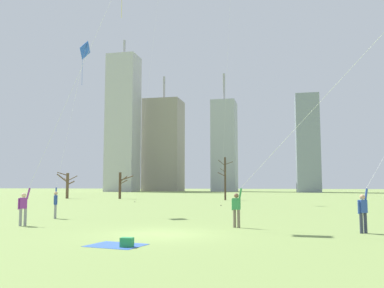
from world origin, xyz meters
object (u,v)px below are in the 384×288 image
object	(u,v)px
kite_flyer_foreground_left_blue	(64,158)
kite_flyer_midfield_right_orange	(267,174)
bare_tree_center	(121,184)
bare_tree_leftmost	(67,184)
kite_flyer_midfield_center_yellow	(54,136)
distant_kite_high_overhead_white	(157,9)
picnic_spot	(122,244)
bare_tree_right_of_center	(225,177)

from	to	relation	value
kite_flyer_foreground_left_blue	kite_flyer_midfield_right_orange	size ratio (longest dim) A/B	0.91
bare_tree_center	kite_flyer_midfield_right_orange	bearing A→B (deg)	-59.37
bare_tree_leftmost	bare_tree_center	xyz separation A→B (m)	(8.60, 0.04, -0.05)
kite_flyer_midfield_center_yellow	kite_flyer_midfield_right_orange	distance (m)	11.15
distant_kite_high_overhead_white	kite_flyer_midfield_right_orange	bearing A→B (deg)	-64.26
kite_flyer_midfield_center_yellow	distant_kite_high_overhead_white	size ratio (longest dim) A/B	0.54
kite_flyer_midfield_center_yellow	picnic_spot	xyz separation A→B (m)	(6.43, -6.29, -4.48)
kite_flyer_foreground_left_blue	bare_tree_center	distance (m)	33.97
bare_tree_right_of_center	bare_tree_center	xyz separation A→B (m)	(-15.54, 1.77, -0.91)
kite_flyer_foreground_left_blue	bare_tree_right_of_center	bearing A→B (deg)	78.71
distant_kite_high_overhead_white	bare_tree_right_of_center	bearing A→B (deg)	30.96
kite_flyer_midfield_right_orange	bare_tree_center	distance (m)	43.91
kite_flyer_foreground_left_blue	bare_tree_leftmost	xyz separation A→B (m)	(-17.99, 32.57, -1.61)
bare_tree_center	kite_flyer_foreground_left_blue	bearing A→B (deg)	-73.94
kite_flyer_midfield_right_orange	distant_kite_high_overhead_white	bearing A→B (deg)	115.74
bare_tree_leftmost	bare_tree_right_of_center	xyz separation A→B (m)	(24.14, -1.73, 0.87)
bare_tree_center	bare_tree_leftmost	bearing A→B (deg)	-179.76
bare_tree_leftmost	bare_tree_center	world-z (taller)	bare_tree_leftmost
bare_tree_leftmost	bare_tree_center	bearing A→B (deg)	0.24
kite_flyer_midfield_center_yellow	kite_flyer_midfield_right_orange	size ratio (longest dim) A/B	1.09
distant_kite_high_overhead_white	bare_tree_right_of_center	world-z (taller)	distant_kite_high_overhead_white
kite_flyer_foreground_left_blue	distant_kite_high_overhead_white	world-z (taller)	distant_kite_high_overhead_white
bare_tree_center	bare_tree_right_of_center	bearing A→B (deg)	-6.48
picnic_spot	bare_tree_leftmost	xyz separation A→B (m)	(-26.46, 43.56, 2.06)
kite_flyer_midfield_center_yellow	bare_tree_leftmost	xyz separation A→B (m)	(-20.02, 37.27, -2.42)
picnic_spot	bare_tree_center	xyz separation A→B (m)	(-17.85, 43.60, 2.01)
bare_tree_right_of_center	bare_tree_center	distance (m)	15.67
kite_flyer_foreground_left_blue	picnic_spot	world-z (taller)	kite_flyer_foreground_left_blue
kite_flyer_midfield_center_yellow	bare_tree_right_of_center	size ratio (longest dim) A/B	2.69
distant_kite_high_overhead_white	picnic_spot	bearing A→B (deg)	-74.16
distant_kite_high_overhead_white	bare_tree_center	size ratio (longest dim) A/B	7.36
bare_tree_leftmost	kite_flyer_midfield_center_yellow	bearing A→B (deg)	-61.75
kite_flyer_midfield_right_orange	kite_flyer_foreground_left_blue	bearing A→B (deg)	158.29
picnic_spot	bare_tree_right_of_center	xyz separation A→B (m)	(-2.31, 41.83, 2.92)
bare_tree_leftmost	bare_tree_right_of_center	bearing A→B (deg)	-4.10
kite_flyer_midfield_right_orange	bare_tree_center	xyz separation A→B (m)	(-22.37, 37.78, -0.41)
kite_flyer_midfield_center_yellow	distant_kite_high_overhead_white	distance (m)	37.10
bare_tree_leftmost	distant_kite_high_overhead_white	bearing A→B (deg)	-22.54
bare_tree_leftmost	bare_tree_right_of_center	distance (m)	24.22
kite_flyer_foreground_left_blue	distant_kite_high_overhead_white	size ratio (longest dim) A/B	0.46
distant_kite_high_overhead_white	bare_tree_leftmost	size ratio (longest dim) A/B	7.13
kite_flyer_midfield_right_orange	bare_tree_leftmost	bearing A→B (deg)	129.37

